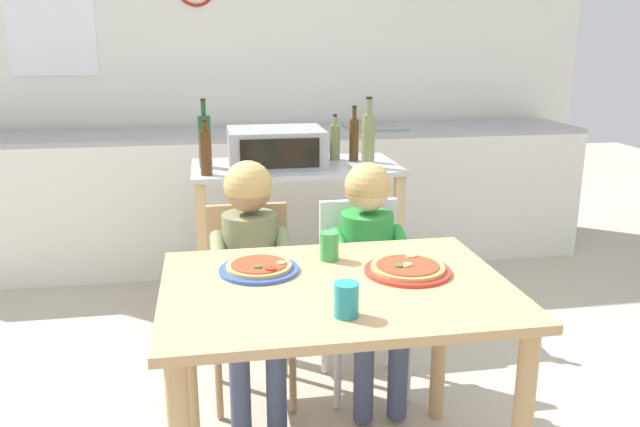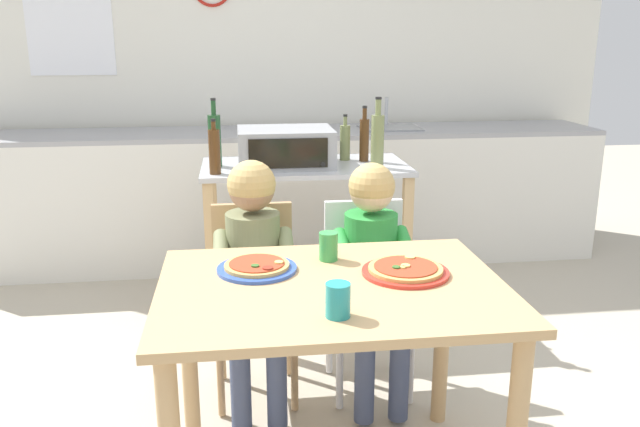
{
  "view_description": "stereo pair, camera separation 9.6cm",
  "coord_description": "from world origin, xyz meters",
  "px_view_note": "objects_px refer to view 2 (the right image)",
  "views": [
    {
      "loc": [
        -0.38,
        -1.88,
        1.51
      ],
      "look_at": [
        0.0,
        0.3,
        0.9
      ],
      "focal_mm": 36.23,
      "sensor_mm": 36.0,
      "label": 1
    },
    {
      "loc": [
        -0.28,
        -1.89,
        1.51
      ],
      "look_at": [
        0.0,
        0.3,
        0.9
      ],
      "focal_mm": 36.23,
      "sensor_mm": 36.0,
      "label": 2
    }
  ],
  "objects_px": {
    "bottle_tall_green_wine": "(345,142)",
    "dining_table": "(332,319)",
    "bottle_clear_vinegar": "(378,140)",
    "pizza_plate_blue_rimmed": "(257,267)",
    "drinking_cup_teal": "(338,300)",
    "bottle_squat_spirits": "(214,151)",
    "bottle_dark_olive_oil": "(215,139)",
    "dining_chair_left": "(254,286)",
    "dining_chair_right": "(367,282)",
    "toaster_oven": "(285,147)",
    "bottle_slim_sauce": "(364,138)",
    "pizza_plate_red_rimmed": "(405,270)",
    "drinking_cup_green": "(328,246)",
    "child_in_green_shirt": "(373,254)",
    "child_in_olive_shirt": "(254,255)",
    "kitchen_island_cart": "(305,216)"
  },
  "relations": [
    {
      "from": "toaster_oven",
      "to": "child_in_green_shirt",
      "type": "height_order",
      "value": "toaster_oven"
    },
    {
      "from": "bottle_clear_vinegar",
      "to": "pizza_plate_blue_rimmed",
      "type": "height_order",
      "value": "bottle_clear_vinegar"
    },
    {
      "from": "child_in_green_shirt",
      "to": "drinking_cup_teal",
      "type": "relative_size",
      "value": 10.11
    },
    {
      "from": "kitchen_island_cart",
      "to": "bottle_slim_sauce",
      "type": "distance_m",
      "value": 0.52
    },
    {
      "from": "bottle_tall_green_wine",
      "to": "dining_table",
      "type": "height_order",
      "value": "bottle_tall_green_wine"
    },
    {
      "from": "dining_chair_left",
      "to": "child_in_olive_shirt",
      "type": "relative_size",
      "value": 0.8
    },
    {
      "from": "bottle_dark_olive_oil",
      "to": "bottle_tall_green_wine",
      "type": "distance_m",
      "value": 0.7
    },
    {
      "from": "kitchen_island_cart",
      "to": "drinking_cup_teal",
      "type": "distance_m",
      "value": 1.71
    },
    {
      "from": "dining_table",
      "to": "drinking_cup_green",
      "type": "distance_m",
      "value": 0.29
    },
    {
      "from": "pizza_plate_blue_rimmed",
      "to": "pizza_plate_red_rimmed",
      "type": "bearing_deg",
      "value": -11.04
    },
    {
      "from": "pizza_plate_blue_rimmed",
      "to": "pizza_plate_red_rimmed",
      "type": "relative_size",
      "value": 0.93
    },
    {
      "from": "child_in_green_shirt",
      "to": "dining_table",
      "type": "bearing_deg",
      "value": -114.55
    },
    {
      "from": "bottle_clear_vinegar",
      "to": "dining_chair_left",
      "type": "bearing_deg",
      "value": -136.62
    },
    {
      "from": "kitchen_island_cart",
      "to": "pizza_plate_blue_rimmed",
      "type": "height_order",
      "value": "kitchen_island_cart"
    },
    {
      "from": "drinking_cup_teal",
      "to": "bottle_squat_spirits",
      "type": "bearing_deg",
      "value": 103.93
    },
    {
      "from": "bottle_dark_olive_oil",
      "to": "dining_chair_left",
      "type": "height_order",
      "value": "bottle_dark_olive_oil"
    },
    {
      "from": "bottle_slim_sauce",
      "to": "dining_chair_right",
      "type": "height_order",
      "value": "bottle_slim_sauce"
    },
    {
      "from": "toaster_oven",
      "to": "dining_chair_right",
      "type": "distance_m",
      "value": 0.93
    },
    {
      "from": "toaster_oven",
      "to": "bottle_squat_spirits",
      "type": "xyz_separation_m",
      "value": [
        -0.36,
        -0.17,
        0.02
      ]
    },
    {
      "from": "dining_chair_left",
      "to": "dining_chair_right",
      "type": "bearing_deg",
      "value": -1.21
    },
    {
      "from": "pizza_plate_blue_rimmed",
      "to": "drinking_cup_teal",
      "type": "relative_size",
      "value": 2.72
    },
    {
      "from": "bottle_clear_vinegar",
      "to": "bottle_dark_olive_oil",
      "type": "relative_size",
      "value": 1.03
    },
    {
      "from": "bottle_tall_green_wine",
      "to": "pizza_plate_red_rimmed",
      "type": "height_order",
      "value": "bottle_tall_green_wine"
    },
    {
      "from": "toaster_oven",
      "to": "pizza_plate_red_rimmed",
      "type": "bearing_deg",
      "value": -78.18
    },
    {
      "from": "bottle_slim_sauce",
      "to": "bottle_squat_spirits",
      "type": "bearing_deg",
      "value": -163.18
    },
    {
      "from": "bottle_dark_olive_oil",
      "to": "pizza_plate_red_rimmed",
      "type": "relative_size",
      "value": 1.22
    },
    {
      "from": "dining_chair_left",
      "to": "drinking_cup_teal",
      "type": "bearing_deg",
      "value": -77.17
    },
    {
      "from": "toaster_oven",
      "to": "bottle_slim_sauce",
      "type": "distance_m",
      "value": 0.44
    },
    {
      "from": "toaster_oven",
      "to": "bottle_dark_olive_oil",
      "type": "relative_size",
      "value": 1.39
    },
    {
      "from": "dining_table",
      "to": "pizza_plate_red_rimmed",
      "type": "relative_size",
      "value": 3.82
    },
    {
      "from": "bottle_dark_olive_oil",
      "to": "drinking_cup_teal",
      "type": "height_order",
      "value": "bottle_dark_olive_oil"
    },
    {
      "from": "dining_chair_right",
      "to": "drinking_cup_teal",
      "type": "xyz_separation_m",
      "value": [
        -0.27,
        -0.92,
        0.32
      ]
    },
    {
      "from": "pizza_plate_blue_rimmed",
      "to": "child_in_green_shirt",
      "type": "bearing_deg",
      "value": 39.59
    },
    {
      "from": "bottle_tall_green_wine",
      "to": "pizza_plate_red_rimmed",
      "type": "distance_m",
      "value": 1.5
    },
    {
      "from": "bottle_clear_vinegar",
      "to": "drinking_cup_teal",
      "type": "height_order",
      "value": "bottle_clear_vinegar"
    },
    {
      "from": "toaster_oven",
      "to": "dining_chair_right",
      "type": "relative_size",
      "value": 0.6
    },
    {
      "from": "pizza_plate_red_rimmed",
      "to": "drinking_cup_green",
      "type": "relative_size",
      "value": 2.88
    },
    {
      "from": "drinking_cup_green",
      "to": "bottle_tall_green_wine",
      "type": "bearing_deg",
      "value": 78.06
    },
    {
      "from": "pizza_plate_red_rimmed",
      "to": "bottle_squat_spirits",
      "type": "bearing_deg",
      "value": 118.25
    },
    {
      "from": "bottle_dark_olive_oil",
      "to": "bottle_squat_spirits",
      "type": "bearing_deg",
      "value": -89.22
    },
    {
      "from": "toaster_oven",
      "to": "child_in_olive_shirt",
      "type": "bearing_deg",
      "value": -102.92
    },
    {
      "from": "bottle_dark_olive_oil",
      "to": "dining_chair_left",
      "type": "xyz_separation_m",
      "value": [
        0.16,
        -0.77,
        -0.51
      ]
    },
    {
      "from": "drinking_cup_green",
      "to": "pizza_plate_red_rimmed",
      "type": "bearing_deg",
      "value": -36.18
    },
    {
      "from": "kitchen_island_cart",
      "to": "toaster_oven",
      "type": "height_order",
      "value": "toaster_oven"
    },
    {
      "from": "kitchen_island_cart",
      "to": "pizza_plate_red_rimmed",
      "type": "distance_m",
      "value": 1.41
    },
    {
      "from": "bottle_squat_spirits",
      "to": "dining_chair_right",
      "type": "distance_m",
      "value": 1.0
    },
    {
      "from": "pizza_plate_blue_rimmed",
      "to": "dining_chair_left",
      "type": "bearing_deg",
      "value": 90.04
    },
    {
      "from": "dining_chair_left",
      "to": "drinking_cup_teal",
      "type": "distance_m",
      "value": 1.01
    },
    {
      "from": "dining_table",
      "to": "drinking_cup_green",
      "type": "xyz_separation_m",
      "value": [
        0.02,
        0.23,
        0.17
      ]
    },
    {
      "from": "bottle_tall_green_wine",
      "to": "pizza_plate_red_rimmed",
      "type": "xyz_separation_m",
      "value": [
        -0.05,
        -1.49,
        -0.19
      ]
    }
  ]
}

